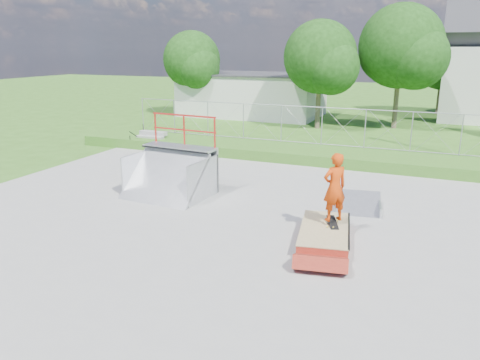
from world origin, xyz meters
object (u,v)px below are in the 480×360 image
Objects in this scene: skater at (334,190)px; flat_bank_ramp at (358,204)px; quarter_pipe at (167,159)px; grind_box at (324,235)px.

flat_bank_ramp is at bearing -139.86° from skater.
flat_bank_ramp is at bearing 13.61° from quarter_pipe.
quarter_pipe is at bearing -56.85° from skater.
skater is at bearing 58.74° from grind_box.
quarter_pipe is at bearing 153.17° from grind_box.
skater reaches higher than flat_bank_ramp.
grind_box is 1.03× the size of quarter_pipe.
flat_bank_ramp is 2.77m from skater.
quarter_pipe reaches higher than skater.
skater is (-0.28, -2.50, 1.15)m from flat_bank_ramp.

